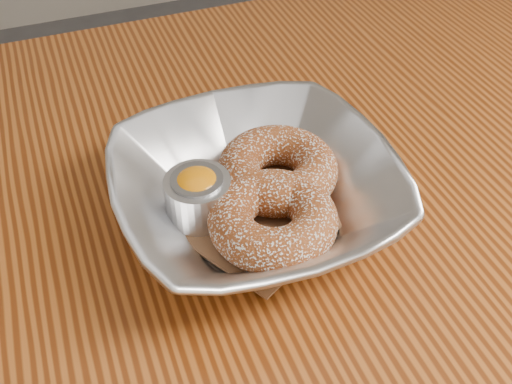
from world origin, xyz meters
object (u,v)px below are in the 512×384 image
object	(u,v)px
serving_bowl	(256,191)
ramekin	(198,195)
donut_back	(278,169)
table	(339,245)
donut_front	(273,219)

from	to	relation	value
serving_bowl	ramekin	bearing A→B (deg)	166.27
donut_back	ramekin	xyz separation A→B (m)	(-0.08, -0.01, 0.00)
table	serving_bowl	world-z (taller)	serving_bowl
donut_front	ramekin	size ratio (longest dim) A/B	1.89
donut_front	ramekin	world-z (taller)	ramekin
donut_back	ramekin	world-z (taller)	ramekin
serving_bowl	table	bearing A→B (deg)	8.61
serving_bowl	donut_front	distance (m)	0.04
serving_bowl	donut_back	size ratio (longest dim) A/B	2.23
donut_back	ramekin	distance (m)	0.08
donut_front	ramekin	xyz separation A→B (m)	(-0.05, 0.05, 0.00)
donut_back	ramekin	bearing A→B (deg)	-173.26
serving_bowl	donut_back	bearing A→B (deg)	35.87
donut_front	ramekin	distance (m)	0.07
table	serving_bowl	distance (m)	0.17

